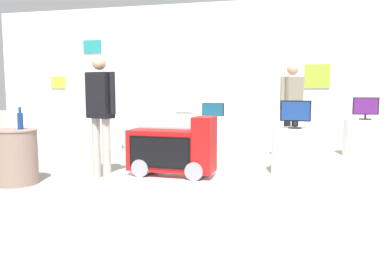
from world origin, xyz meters
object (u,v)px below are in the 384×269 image
(bottle_on_side_table, at_px, (20,120))
(shopper_browsing_near_truck, at_px, (292,104))
(display_pedestal_far_right, at_px, (213,139))
(main_display_pedestal, at_px, (172,187))
(novelty_firetruck_tv, at_px, (173,151))
(tv_on_left_rear, at_px, (366,108))
(shopper_browsing_rear, at_px, (100,107))
(side_table_round, at_px, (16,156))
(display_pedestal_center_rear, at_px, (100,134))
(display_pedestal_right_rear, at_px, (294,152))
(tv_on_far_right, at_px, (213,111))
(display_pedestal_left_rear, at_px, (364,138))
(tv_on_center_rear, at_px, (99,106))
(tv_on_right_rear, at_px, (295,113))

(bottle_on_side_table, height_order, shopper_browsing_near_truck, shopper_browsing_near_truck)
(bottle_on_side_table, bearing_deg, display_pedestal_far_right, 51.28)
(main_display_pedestal, bearing_deg, display_pedestal_far_right, 92.03)
(novelty_firetruck_tv, bearing_deg, main_display_pedestal, 159.83)
(tv_on_left_rear, xyz_separation_m, shopper_browsing_rear, (-3.96, -3.00, 0.10))
(side_table_round, distance_m, bottle_on_side_table, 0.49)
(display_pedestal_center_rear, relative_size, side_table_round, 1.17)
(display_pedestal_right_rear, distance_m, tv_on_far_right, 1.91)
(display_pedestal_right_rear, bearing_deg, main_display_pedestal, -128.60)
(display_pedestal_left_rear, relative_size, display_pedestal_far_right, 1.01)
(novelty_firetruck_tv, relative_size, display_pedestal_left_rear, 1.32)
(display_pedestal_left_rear, bearing_deg, display_pedestal_center_rear, -172.89)
(main_display_pedestal, xyz_separation_m, tv_on_left_rear, (2.65, 3.77, 0.79))
(display_pedestal_center_rear, bearing_deg, shopper_browsing_rear, -61.82)
(tv_on_center_rear, bearing_deg, display_pedestal_right_rear, -19.40)
(tv_on_right_rear, height_order, tv_on_far_right, tv_on_right_rear)
(main_display_pedestal, distance_m, tv_on_center_rear, 4.12)
(tv_on_left_rear, xyz_separation_m, display_pedestal_far_right, (-2.75, -0.95, -0.58))
(side_table_round, relative_size, shopper_browsing_near_truck, 0.43)
(display_pedestal_left_rear, bearing_deg, tv_on_center_rear, -172.85)
(tv_on_center_rear, height_order, shopper_browsing_near_truck, shopper_browsing_near_truck)
(main_display_pedestal, relative_size, display_pedestal_right_rear, 2.17)
(display_pedestal_right_rear, relative_size, shopper_browsing_near_truck, 0.40)
(side_table_round, relative_size, bottle_on_side_table, 2.48)
(tv_on_far_right, distance_m, side_table_round, 3.47)
(display_pedestal_center_rear, distance_m, tv_on_center_rear, 0.58)
(shopper_browsing_near_truck, bearing_deg, side_table_round, -141.49)
(display_pedestal_left_rear, relative_size, shopper_browsing_near_truck, 0.45)
(display_pedestal_left_rear, distance_m, tv_on_left_rear, 0.58)
(display_pedestal_far_right, bearing_deg, tv_on_center_rear, 173.19)
(tv_on_center_rear, distance_m, shopper_browsing_rear, 2.67)
(display_pedestal_right_rear, xyz_separation_m, shopper_browsing_rear, (-2.69, -0.96, 0.68))
(display_pedestal_left_rear, relative_size, bottle_on_side_table, 2.57)
(display_pedestal_right_rear, distance_m, shopper_browsing_rear, 2.93)
(tv_on_left_rear, relative_size, tv_on_far_right, 1.18)
(shopper_browsing_near_truck, bearing_deg, bottle_on_side_table, -141.46)
(side_table_round, height_order, shopper_browsing_rear, shopper_browsing_rear)
(display_pedestal_far_right, bearing_deg, tv_on_right_rear, -36.62)
(tv_on_right_rear, bearing_deg, tv_on_left_rear, 58.11)
(display_pedestal_right_rear, distance_m, shopper_browsing_near_truck, 1.43)
(novelty_firetruck_tv, relative_size, shopper_browsing_near_truck, 0.59)
(tv_on_center_rear, distance_m, display_pedestal_far_right, 2.55)
(bottle_on_side_table, relative_size, shopper_browsing_near_truck, 0.17)
(display_pedestal_right_rear, bearing_deg, display_pedestal_center_rear, 160.54)
(tv_on_far_right, bearing_deg, shopper_browsing_near_truck, 7.02)
(side_table_round, bearing_deg, tv_on_far_right, 50.93)
(novelty_firetruck_tv, relative_size, bottle_on_side_table, 3.40)
(bottle_on_side_table, xyz_separation_m, shopper_browsing_rear, (0.90, 0.57, 0.16))
(novelty_firetruck_tv, height_order, shopper_browsing_near_truck, shopper_browsing_near_truck)
(display_pedestal_center_rear, distance_m, shopper_browsing_near_truck, 3.93)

